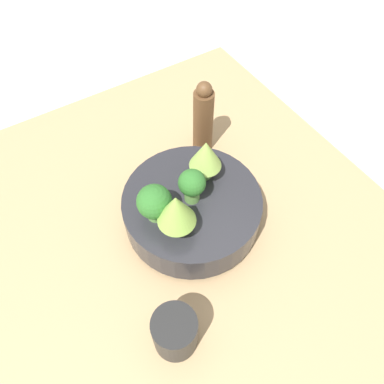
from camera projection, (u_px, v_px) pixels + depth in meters
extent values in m
plane|color=beige|center=(180.00, 231.00, 0.78)|extent=(6.00, 6.00, 0.00)
cube|color=tan|center=(180.00, 225.00, 0.76)|extent=(0.87, 0.79, 0.05)
cylinder|color=#28282D|center=(192.00, 219.00, 0.73)|extent=(0.11, 0.11, 0.01)
cylinder|color=#28282D|center=(192.00, 208.00, 0.69)|extent=(0.25, 0.25, 0.06)
cylinder|color=#6BA34C|center=(177.00, 225.00, 0.62)|extent=(0.02, 0.02, 0.03)
cone|color=#84AD47|center=(176.00, 209.00, 0.58)|extent=(0.06, 0.06, 0.06)
cylinder|color=#6BA34C|center=(192.00, 194.00, 0.66)|extent=(0.03, 0.03, 0.03)
sphere|color=#2D6B28|center=(192.00, 183.00, 0.63)|extent=(0.05, 0.05, 0.05)
cylinder|color=#6BA34C|center=(156.00, 212.00, 0.64)|extent=(0.03, 0.03, 0.02)
sphere|color=#2D6B28|center=(154.00, 202.00, 0.61)|extent=(0.06, 0.06, 0.06)
cylinder|color=#6BA34C|center=(205.00, 170.00, 0.69)|extent=(0.02, 0.02, 0.03)
cone|color=#93B751|center=(206.00, 154.00, 0.65)|extent=(0.06, 0.06, 0.06)
cylinder|color=black|center=(175.00, 332.00, 0.57)|extent=(0.07, 0.07, 0.08)
cylinder|color=brown|center=(203.00, 122.00, 0.79)|extent=(0.04, 0.04, 0.15)
sphere|color=brown|center=(204.00, 90.00, 0.72)|extent=(0.03, 0.03, 0.03)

